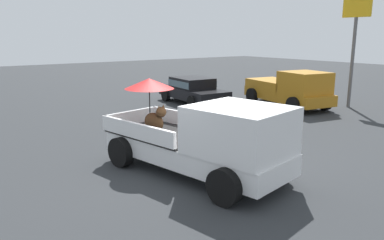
# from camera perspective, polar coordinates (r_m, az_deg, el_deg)

# --- Properties ---
(ground_plane) EXTENTS (80.00, 80.00, 0.00)m
(ground_plane) POSITION_cam_1_polar(r_m,az_deg,el_deg) (9.81, 0.30, -7.91)
(ground_plane) COLOR #2D3033
(pickup_truck_main) EXTENTS (5.32, 3.03, 2.31)m
(pickup_truck_main) POSITION_cam_1_polar(r_m,az_deg,el_deg) (9.25, 2.11, -2.81)
(pickup_truck_main) COLOR black
(pickup_truck_main) RESTS_ON ground
(pickup_truck_red) EXTENTS (5.04, 2.82, 1.80)m
(pickup_truck_red) POSITION_cam_1_polar(r_m,az_deg,el_deg) (19.08, 14.56, 4.52)
(pickup_truck_red) COLOR black
(pickup_truck_red) RESTS_ON ground
(parked_sedan_near) EXTENTS (4.43, 2.24, 1.33)m
(parked_sedan_near) POSITION_cam_1_polar(r_m,az_deg,el_deg) (19.46, 0.10, 4.68)
(parked_sedan_near) COLOR black
(parked_sedan_near) RESTS_ON ground
(motel_sign) EXTENTS (1.40, 0.16, 5.17)m
(motel_sign) POSITION_cam_1_polar(r_m,az_deg,el_deg) (19.83, 23.37, 12.20)
(motel_sign) COLOR #59595B
(motel_sign) RESTS_ON ground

